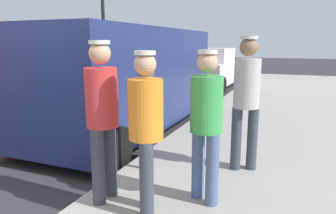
% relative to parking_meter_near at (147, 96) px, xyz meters
% --- Properties ---
extents(ground_plane, '(80.00, 80.00, 0.00)m').
position_rel_parking_meter_near_xyz_m(ground_plane, '(-1.35, -0.98, -1.18)').
color(ground_plane, '#2D2D33').
extents(parking_meter_near, '(0.14, 0.18, 1.52)m').
position_rel_parking_meter_near_xyz_m(parking_meter_near, '(0.00, 0.00, 0.00)').
color(parking_meter_near, gray).
rests_on(parking_meter_near, sidewalk_slab).
extents(pedestrian_in_orange, '(0.34, 0.34, 1.64)m').
position_rel_parking_meter_near_xyz_m(pedestrian_in_orange, '(0.48, -1.02, -0.10)').
color(pedestrian_in_orange, '#383D47').
rests_on(pedestrian_in_orange, sidewalk_slab).
extents(pedestrian_in_red, '(0.34, 0.36, 1.74)m').
position_rel_parking_meter_near_xyz_m(pedestrian_in_red, '(-0.07, -0.94, -0.03)').
color(pedestrian_in_red, '#383D47').
rests_on(pedestrian_in_red, sidewalk_slab).
extents(pedestrian_in_green, '(0.34, 0.34, 1.64)m').
position_rel_parking_meter_near_xyz_m(pedestrian_in_green, '(0.96, -0.56, -0.09)').
color(pedestrian_in_green, '#4C608C').
rests_on(pedestrian_in_green, sidewalk_slab).
extents(pedestrian_in_gray, '(0.34, 0.34, 1.80)m').
position_rel_parking_meter_near_xyz_m(pedestrian_in_gray, '(1.21, 0.52, 0.01)').
color(pedestrian_in_gray, '#383D47').
rests_on(pedestrian_in_gray, sidewalk_slab).
extents(parked_van, '(2.16, 5.22, 2.15)m').
position_rel_parking_meter_near_xyz_m(parked_van, '(-1.50, 2.16, -0.03)').
color(parked_van, navy).
rests_on(parked_van, ground).
extents(parked_sedan_ahead, '(2.06, 4.46, 1.65)m').
position_rel_parking_meter_near_xyz_m(parked_sedan_ahead, '(-1.63, 9.80, -0.43)').
color(parked_sedan_ahead, white).
rests_on(parked_sedan_ahead, ground).
extents(traffic_light_corner, '(2.48, 0.42, 5.20)m').
position_rel_parking_meter_near_xyz_m(traffic_light_corner, '(-7.61, 9.30, 2.34)').
color(traffic_light_corner, black).
rests_on(traffic_light_corner, ground).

